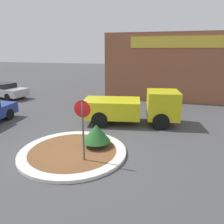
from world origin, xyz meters
TOP-DOWN VIEW (x-y plane):
  - ground_plane at (0.00, 0.00)m, footprint 120.00×120.00m
  - traffic_island at (0.00, 0.00)m, footprint 4.65×4.65m
  - stop_sign at (0.80, -0.65)m, footprint 0.65×0.07m
  - island_shrub at (0.84, 0.71)m, footprint 1.27×1.27m
  - utility_truck at (1.83, 4.68)m, footprint 5.86×2.94m
  - storefront_building at (5.73, 13.95)m, footprint 15.37×6.07m
  - parked_sedan_silver at (-11.15, 8.72)m, footprint 4.81×2.53m

SIDE VIEW (x-z plane):
  - ground_plane at x=0.00m, z-range 0.00..0.00m
  - traffic_island at x=0.00m, z-range 0.00..0.13m
  - parked_sedan_silver at x=-11.15m, z-range 0.02..1.42m
  - island_shrub at x=0.84m, z-range 0.26..1.27m
  - utility_truck at x=1.83m, z-range 0.02..2.05m
  - stop_sign at x=0.80m, z-range 0.47..3.05m
  - storefront_building at x=5.73m, z-range 0.00..5.76m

